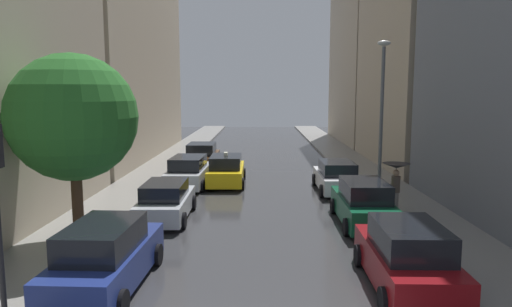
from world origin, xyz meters
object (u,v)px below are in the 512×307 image
(parked_car_left_nearest, at_px, (106,257))
(parked_car_right_third, at_px, (336,177))
(taxi_midroad, at_px, (226,171))
(pedestrian_foreground, at_px, (396,176))
(parked_car_right_second, at_px, (363,204))
(lamp_post_right, at_px, (382,109))
(parked_car_left_second, at_px, (166,201))
(parked_car_left_fourth, at_px, (202,157))
(parked_car_left_third, at_px, (189,172))
(street_tree_left, at_px, (73,118))
(parked_car_right_nearest, at_px, (407,258))

(parked_car_left_nearest, bearing_deg, parked_car_right_third, -31.57)
(taxi_midroad, height_order, pedestrian_foreground, pedestrian_foreground)
(parked_car_right_second, height_order, lamp_post_right, lamp_post_right)
(taxi_midroad, relative_size, pedestrian_foreground, 2.21)
(parked_car_right_third, distance_m, lamp_post_right, 4.46)
(parked_car_left_second, distance_m, parked_car_left_fourth, 11.84)
(parked_car_left_fourth, bearing_deg, parked_car_left_second, -179.65)
(parked_car_left_third, relative_size, parked_car_right_second, 1.06)
(parked_car_left_third, xyz_separation_m, pedestrian_foreground, (9.41, -5.98, 0.92))
(lamp_post_right, bearing_deg, pedestrian_foreground, -89.65)
(parked_car_left_third, bearing_deg, street_tree_left, 169.71)
(parked_car_left_third, bearing_deg, parked_car_left_fourth, 1.54)
(pedestrian_foreground, bearing_deg, parked_car_left_fourth, -102.19)
(parked_car_right_nearest, height_order, lamp_post_right, lamp_post_right)
(parked_car_left_fourth, relative_size, parked_car_right_second, 0.94)
(parked_car_left_fourth, bearing_deg, parked_car_left_third, 179.67)
(parked_car_left_nearest, distance_m, parked_car_right_second, 9.93)
(lamp_post_right, bearing_deg, taxi_midroad, 152.01)
(parked_car_left_nearest, relative_size, pedestrian_foreground, 2.36)
(parked_car_left_third, height_order, lamp_post_right, lamp_post_right)
(parked_car_left_nearest, bearing_deg, parked_car_left_third, 1.62)
(parked_car_right_third, relative_size, street_tree_left, 0.72)
(parked_car_left_third, height_order, taxi_midroad, taxi_midroad)
(parked_car_left_second, xyz_separation_m, street_tree_left, (-2.23, -3.28, 3.54))
(parked_car_left_second, distance_m, parked_car_right_third, 9.33)
(parked_car_left_third, height_order, parked_car_right_third, parked_car_left_third)
(parked_car_right_third, bearing_deg, taxi_midroad, 72.48)
(taxi_midroad, distance_m, pedestrian_foreground, 9.90)
(parked_car_left_third, distance_m, parked_car_left_fourth, 5.32)
(parked_car_right_second, height_order, taxi_midroad, taxi_midroad)
(parked_car_right_third, distance_m, taxi_midroad, 6.06)
(parked_car_right_third, xyz_separation_m, lamp_post_right, (1.62, -2.17, 3.55))
(parked_car_left_fourth, height_order, parked_car_right_nearest, parked_car_right_nearest)
(parked_car_left_second, bearing_deg, parked_car_right_nearest, -131.34)
(parked_car_right_third, relative_size, lamp_post_right, 0.61)
(parked_car_left_nearest, xyz_separation_m, taxi_midroad, (2.13, 13.60, -0.06))
(parked_car_left_third, height_order, parked_car_left_fourth, parked_car_left_fourth)
(parked_car_left_nearest, relative_size, parked_car_left_second, 1.12)
(parked_car_left_second, relative_size, parked_car_right_nearest, 0.96)
(taxi_midroad, bearing_deg, pedestrian_foreground, -131.53)
(parked_car_left_third, bearing_deg, pedestrian_foreground, -120.31)
(parked_car_left_third, bearing_deg, parked_car_left_second, -177.23)
(parked_car_left_second, xyz_separation_m, lamp_post_right, (9.33, 3.08, 3.57))
(parked_car_left_third, distance_m, parked_car_right_nearest, 15.14)
(parked_car_left_second, xyz_separation_m, taxi_midroad, (1.91, 7.02, 0.04))
(lamp_post_right, bearing_deg, parked_car_left_nearest, -134.67)
(pedestrian_foreground, height_order, street_tree_left, street_tree_left)
(parked_car_left_fourth, bearing_deg, pedestrian_foreground, -140.11)
(parked_car_left_third, relative_size, street_tree_left, 0.79)
(taxi_midroad, distance_m, lamp_post_right, 9.11)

